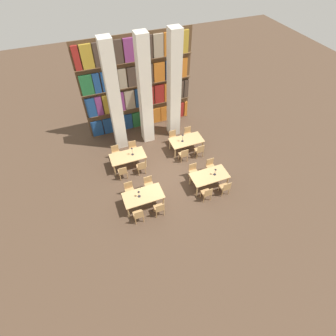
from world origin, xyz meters
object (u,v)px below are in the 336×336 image
(chair_0, at_px, (139,215))
(chair_15, at_px, (188,134))
(chair_2, at_px, (159,208))
(chair_11, at_px, (133,148))
(chair_14, at_px, (200,150))
(pillar_left, at_px, (114,99))
(chair_1, at_px, (129,190))
(pillar_right, at_px, (174,88))
(chair_13, at_px, (173,137))
(chair_9, at_px, (116,152))
(chair_7, at_px, (211,166))
(reading_table_2, at_px, (128,157))
(chair_5, at_px, (193,171))
(desk_lamp_2, at_px, (132,150))
(chair_8, at_px, (123,172))
(chair_6, at_px, (225,187))
(reading_table_3, at_px, (186,141))
(reading_table_0, at_px, (143,196))
(desk_lamp_3, at_px, (183,137))
(desk_lamp_1, at_px, (215,171))
(pillar_center, at_px, (145,93))
(chair_10, at_px, (141,167))
(chair_12, at_px, (184,154))
(reading_table_1, at_px, (209,176))
(chair_4, at_px, (207,193))
(desk_lamp_0, at_px, (139,193))
(chair_3, at_px, (149,184))

(chair_0, xyz_separation_m, chair_15, (4.29, 4.31, 0.00))
(chair_2, height_order, chair_11, same)
(chair_14, relative_size, chair_15, 1.00)
(pillar_left, relative_size, chair_1, 6.78)
(pillar_left, relative_size, chair_0, 6.78)
(pillar_right, distance_m, chair_13, 2.75)
(chair_9, bearing_deg, chair_7, 147.66)
(chair_13, bearing_deg, reading_table_2, 15.92)
(chair_5, distance_m, reading_table_2, 3.47)
(desk_lamp_2, bearing_deg, chair_8, -134.64)
(chair_6, height_order, reading_table_3, chair_6)
(chair_1, relative_size, chair_8, 1.00)
(reading_table_0, distance_m, desk_lamp_3, 4.20)
(chair_7, relative_size, reading_table_2, 0.49)
(reading_table_3, bearing_deg, chair_7, -76.99)
(desk_lamp_1, distance_m, desk_lamp_3, 2.86)
(desk_lamp_2, xyz_separation_m, reading_table_3, (3.09, 0.06, -0.41))
(pillar_center, xyz_separation_m, reading_table_0, (-1.68, -4.57, -2.34))
(pillar_center, xyz_separation_m, chair_10, (-1.19, -2.59, -2.52))
(chair_9, bearing_deg, desk_lamp_3, 168.79)
(chair_8, relative_size, desk_lamp_3, 1.82)
(chair_12, xyz_separation_m, chair_15, (0.94, 1.51, 0.00))
(reading_table_1, relative_size, chair_4, 2.05)
(chair_5, bearing_deg, chair_10, -27.17)
(reading_table_2, bearing_deg, chair_1, -103.48)
(chair_7, bearing_deg, chair_15, -89.73)
(reading_table_0, relative_size, chair_15, 2.05)
(chair_9, distance_m, chair_10, 1.80)
(pillar_left, distance_m, reading_table_3, 4.42)
(chair_12, height_order, chair_15, same)
(chair_15, bearing_deg, chair_2, 52.39)
(reading_table_0, xyz_separation_m, chair_12, (2.89, 2.04, -0.18))
(desk_lamp_0, xyz_separation_m, reading_table_1, (3.54, 0.00, -0.34))
(chair_0, bearing_deg, chair_5, 24.55)
(chair_0, relative_size, chair_13, 1.00)
(chair_6, xyz_separation_m, chair_8, (-4.31, 2.73, 0.00))
(chair_2, bearing_deg, chair_8, 109.64)
(reading_table_3, bearing_deg, chair_14, -58.87)
(chair_6, distance_m, reading_table_2, 5.18)
(chair_13, bearing_deg, chair_6, 102.44)
(reading_table_3, bearing_deg, chair_11, 166.43)
(chair_0, bearing_deg, chair_10, 70.71)
(reading_table_3, bearing_deg, chair_15, 58.87)
(chair_3, xyz_separation_m, chair_5, (2.36, 0.01, 0.00))
(pillar_center, relative_size, chair_13, 6.78)
(chair_2, distance_m, desk_lamp_3, 4.44)
(chair_3, bearing_deg, chair_9, -70.36)
(chair_11, distance_m, chair_12, 2.80)
(desk_lamp_2, height_order, chair_14, desk_lamp_2)
(pillar_left, xyz_separation_m, chair_6, (3.77, -5.32, -2.52))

